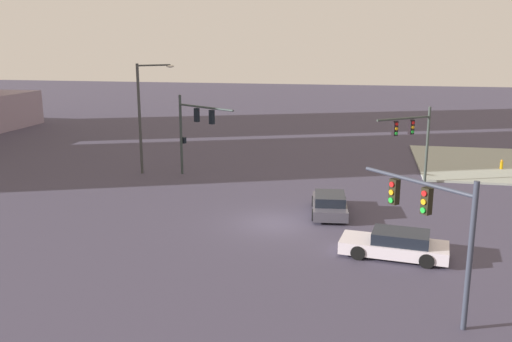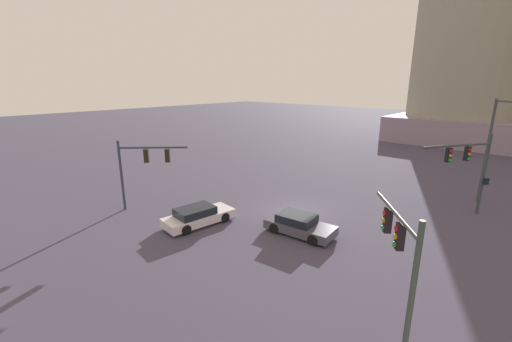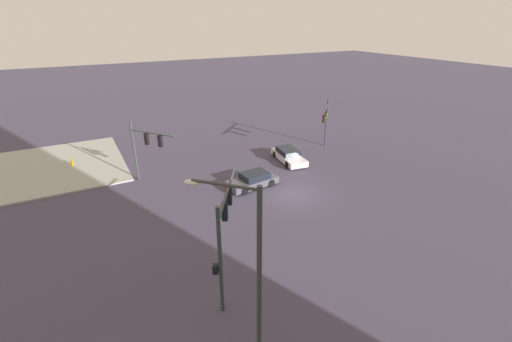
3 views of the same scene
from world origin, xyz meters
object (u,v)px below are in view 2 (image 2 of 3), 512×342
(traffic_signal_cross_street, at_px, (400,251))
(sedan_car_waiting_far, at_px, (198,216))
(traffic_signal_near_corner, at_px, (142,162))
(sedan_car_approaching, at_px, (299,225))
(streetlamp_curved_arm, at_px, (492,144))
(traffic_signal_opposite_side, at_px, (470,162))

(traffic_signal_cross_street, xyz_separation_m, sedan_car_waiting_far, (-13.11, 1.58, -2.94))
(traffic_signal_near_corner, height_order, sedan_car_approaching, traffic_signal_near_corner)
(traffic_signal_cross_street, height_order, sedan_car_approaching, traffic_signal_cross_street)
(streetlamp_curved_arm, xyz_separation_m, sedan_car_approaching, (-7.47, -13.83, -4.07))
(sedan_car_waiting_far, bearing_deg, sedan_car_approaching, -52.60)
(streetlamp_curved_arm, bearing_deg, traffic_signal_opposite_side, -52.50)
(traffic_signal_near_corner, bearing_deg, streetlamp_curved_arm, 0.17)
(traffic_signal_opposite_side, distance_m, streetlamp_curved_arm, 4.02)
(streetlamp_curved_arm, height_order, sedan_car_waiting_far, streetlamp_curved_arm)
(traffic_signal_near_corner, height_order, streetlamp_curved_arm, streetlamp_curved_arm)
(traffic_signal_opposite_side, bearing_deg, traffic_signal_cross_street, 34.39)
(traffic_signal_near_corner, distance_m, streetlamp_curved_arm, 25.62)
(traffic_signal_cross_street, distance_m, sedan_car_waiting_far, 13.53)
(traffic_signal_near_corner, distance_m, sedan_car_waiting_far, 5.89)
(traffic_signal_cross_street, bearing_deg, traffic_signal_near_corner, 50.31)
(traffic_signal_near_corner, relative_size, traffic_signal_cross_street, 0.98)
(streetlamp_curved_arm, bearing_deg, traffic_signal_cross_street, -44.01)
(traffic_signal_near_corner, relative_size, sedan_car_approaching, 1.16)
(traffic_signal_near_corner, relative_size, traffic_signal_opposite_side, 0.89)
(traffic_signal_near_corner, xyz_separation_m, sedan_car_approaching, (10.73, 4.17, -2.97))
(traffic_signal_opposite_side, bearing_deg, sedan_car_waiting_far, -11.17)
(traffic_signal_near_corner, bearing_deg, traffic_signal_opposite_side, -5.79)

